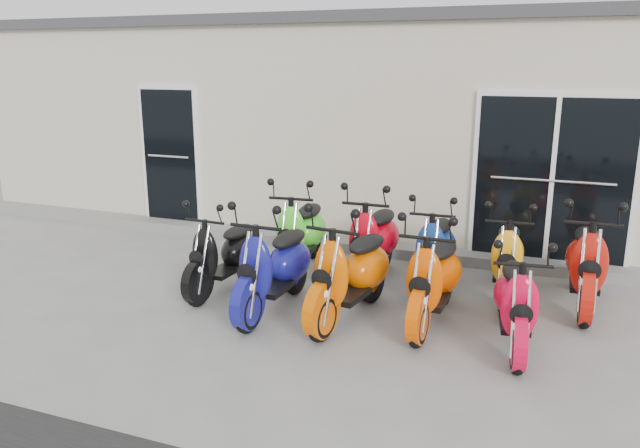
# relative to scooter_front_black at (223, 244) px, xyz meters

# --- Properties ---
(ground) EXTENTS (80.00, 80.00, 0.00)m
(ground) POSITION_rel_scooter_front_black_xyz_m (0.96, 0.10, -0.59)
(ground) COLOR gray
(ground) RESTS_ON ground
(building) EXTENTS (14.00, 6.00, 3.20)m
(building) POSITION_rel_scooter_front_black_xyz_m (0.96, 5.30, 1.01)
(building) COLOR beige
(building) RESTS_ON ground
(roof_cap) EXTENTS (14.20, 6.20, 0.16)m
(roof_cap) POSITION_rel_scooter_front_black_xyz_m (0.96, 5.30, 2.69)
(roof_cap) COLOR #3F3F42
(roof_cap) RESTS_ON building
(front_step) EXTENTS (14.00, 0.40, 0.15)m
(front_step) POSITION_rel_scooter_front_black_xyz_m (0.96, 2.12, -0.51)
(front_step) COLOR gray
(front_step) RESTS_ON ground
(door_left) EXTENTS (1.07, 0.08, 2.22)m
(door_left) POSITION_rel_scooter_front_black_xyz_m (-2.24, 2.27, 0.67)
(door_left) COLOR black
(door_left) RESTS_ON front_step
(door_right) EXTENTS (2.02, 0.08, 2.22)m
(door_right) POSITION_rel_scooter_front_black_xyz_m (3.56, 2.27, 0.67)
(door_right) COLOR black
(door_right) RESTS_ON front_step
(scooter_front_black) EXTENTS (0.66, 1.62, 1.17)m
(scooter_front_black) POSITION_rel_scooter_front_black_xyz_m (0.00, 0.00, 0.00)
(scooter_front_black) COLOR black
(scooter_front_black) RESTS_ON ground
(scooter_front_blue) EXTENTS (0.68, 1.79, 1.32)m
(scooter_front_blue) POSITION_rel_scooter_front_black_xyz_m (0.83, -0.36, 0.07)
(scooter_front_blue) COLOR navy
(scooter_front_blue) RESTS_ON ground
(scooter_front_orange_a) EXTENTS (0.91, 1.89, 1.34)m
(scooter_front_orange_a) POSITION_rel_scooter_front_black_xyz_m (1.68, -0.27, 0.08)
(scooter_front_orange_a) COLOR #E65A00
(scooter_front_orange_a) RESTS_ON ground
(scooter_front_orange_b) EXTENTS (0.69, 1.76, 1.29)m
(scooter_front_orange_b) POSITION_rel_scooter_front_black_xyz_m (2.52, -0.07, 0.06)
(scooter_front_orange_b) COLOR #EC4E00
(scooter_front_orange_b) RESTS_ON ground
(scooter_front_red) EXTENTS (0.80, 1.66, 1.18)m
(scooter_front_red) POSITION_rel_scooter_front_black_xyz_m (3.36, -0.33, 0.00)
(scooter_front_red) COLOR red
(scooter_front_red) RESTS_ON ground
(scooter_back_green) EXTENTS (0.81, 1.82, 1.31)m
(scooter_back_green) POSITION_rel_scooter_front_black_xyz_m (0.57, 1.02, 0.07)
(scooter_back_green) COLOR #4DE82E
(scooter_back_green) RESTS_ON ground
(scooter_back_red) EXTENTS (0.67, 1.80, 1.32)m
(scooter_back_red) POSITION_rel_scooter_front_black_xyz_m (1.56, 1.01, 0.07)
(scooter_back_red) COLOR red
(scooter_back_red) RESTS_ON ground
(scooter_back_blue) EXTENTS (0.66, 1.67, 1.22)m
(scooter_back_blue) POSITION_rel_scooter_front_black_xyz_m (2.32, 1.07, 0.02)
(scooter_back_blue) COLOR navy
(scooter_back_blue) RESTS_ON ground
(scooter_back_yellow) EXTENTS (0.69, 1.67, 1.21)m
(scooter_back_yellow) POSITION_rel_scooter_front_black_xyz_m (3.16, 1.08, 0.02)
(scooter_back_yellow) COLOR #F9A911
(scooter_back_yellow) RESTS_ON ground
(scooter_back_extra) EXTENTS (0.67, 1.80, 1.32)m
(scooter_back_extra) POSITION_rel_scooter_front_black_xyz_m (4.01, 1.01, 0.07)
(scooter_back_extra) COLOR #BA150B
(scooter_back_extra) RESTS_ON ground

